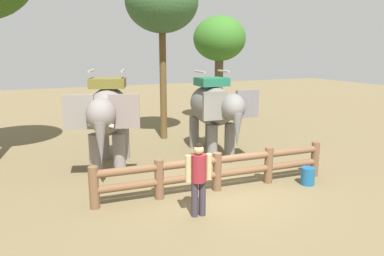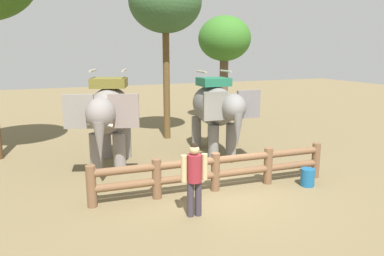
{
  "view_description": "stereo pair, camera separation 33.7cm",
  "coord_description": "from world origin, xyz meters",
  "px_view_note": "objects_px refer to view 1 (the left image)",
  "views": [
    {
      "loc": [
        -4.38,
        -8.25,
        3.76
      ],
      "look_at": [
        0.0,
        1.71,
        1.4
      ],
      "focal_mm": 34.02,
      "sensor_mm": 36.0,
      "label": 1
    },
    {
      "loc": [
        -4.07,
        -8.38,
        3.76
      ],
      "look_at": [
        0.0,
        1.71,
        1.4
      ],
      "focal_mm": 34.02,
      "sensor_mm": 36.0,
      "label": 2
    }
  ],
  "objects_px": {
    "tourist_woman_in_black": "(199,174)",
    "tree_back_center": "(162,3)",
    "elephant_center": "(214,108)",
    "log_fence": "(217,169)",
    "elephant_near_left": "(108,114)",
    "feed_bucket": "(308,176)",
    "tree_far_right": "(219,41)"
  },
  "relations": [
    {
      "from": "tree_far_right",
      "to": "tree_back_center",
      "type": "bearing_deg",
      "value": -148.0
    },
    {
      "from": "log_fence",
      "to": "elephant_near_left",
      "type": "bearing_deg",
      "value": 126.39
    },
    {
      "from": "tourist_woman_in_black",
      "to": "tree_far_right",
      "type": "relative_size",
      "value": 0.32
    },
    {
      "from": "log_fence",
      "to": "elephant_near_left",
      "type": "xyz_separation_m",
      "value": [
        -2.26,
        3.07,
        1.16
      ]
    },
    {
      "from": "elephant_near_left",
      "to": "tree_far_right",
      "type": "height_order",
      "value": "tree_far_right"
    },
    {
      "from": "log_fence",
      "to": "tree_back_center",
      "type": "distance_m",
      "value": 7.98
    },
    {
      "from": "elephant_center",
      "to": "feed_bucket",
      "type": "height_order",
      "value": "elephant_center"
    },
    {
      "from": "tree_back_center",
      "to": "feed_bucket",
      "type": "height_order",
      "value": "tree_back_center"
    },
    {
      "from": "tourist_woman_in_black",
      "to": "feed_bucket",
      "type": "bearing_deg",
      "value": 8.59
    },
    {
      "from": "elephant_center",
      "to": "tourist_woman_in_black",
      "type": "bearing_deg",
      "value": -120.94
    },
    {
      "from": "tourist_woman_in_black",
      "to": "tree_back_center",
      "type": "distance_m",
      "value": 8.89
    },
    {
      "from": "elephant_near_left",
      "to": "tourist_woman_in_black",
      "type": "height_order",
      "value": "elephant_near_left"
    },
    {
      "from": "tree_back_center",
      "to": "feed_bucket",
      "type": "bearing_deg",
      "value": -74.58
    },
    {
      "from": "elephant_near_left",
      "to": "elephant_center",
      "type": "relative_size",
      "value": 1.07
    },
    {
      "from": "tree_far_right",
      "to": "log_fence",
      "type": "bearing_deg",
      "value": -118.01
    },
    {
      "from": "log_fence",
      "to": "tree_far_right",
      "type": "xyz_separation_m",
      "value": [
        4.6,
        8.66,
        3.59
      ]
    },
    {
      "from": "tree_far_right",
      "to": "feed_bucket",
      "type": "height_order",
      "value": "tree_far_right"
    },
    {
      "from": "elephant_near_left",
      "to": "elephant_center",
      "type": "bearing_deg",
      "value": 1.96
    },
    {
      "from": "feed_bucket",
      "to": "elephant_near_left",
      "type": "bearing_deg",
      "value": 142.23
    },
    {
      "from": "log_fence",
      "to": "feed_bucket",
      "type": "distance_m",
      "value": 2.66
    },
    {
      "from": "log_fence",
      "to": "tourist_woman_in_black",
      "type": "height_order",
      "value": "tourist_woman_in_black"
    },
    {
      "from": "log_fence",
      "to": "elephant_near_left",
      "type": "relative_size",
      "value": 1.79
    },
    {
      "from": "elephant_center",
      "to": "tree_back_center",
      "type": "height_order",
      "value": "tree_back_center"
    },
    {
      "from": "elephant_center",
      "to": "tourist_woman_in_black",
      "type": "xyz_separation_m",
      "value": [
        -2.65,
        -4.42,
        -0.7
      ]
    },
    {
      "from": "tourist_woman_in_black",
      "to": "feed_bucket",
      "type": "xyz_separation_m",
      "value": [
        3.67,
        0.55,
        -0.75
      ]
    },
    {
      "from": "feed_bucket",
      "to": "tree_far_right",
      "type": "bearing_deg",
      "value": 77.59
    },
    {
      "from": "elephant_center",
      "to": "tree_back_center",
      "type": "distance_m",
      "value": 4.98
    },
    {
      "from": "log_fence",
      "to": "tree_back_center",
      "type": "height_order",
      "value": "tree_back_center"
    },
    {
      "from": "tourist_woman_in_black",
      "to": "tree_far_right",
      "type": "height_order",
      "value": "tree_far_right"
    },
    {
      "from": "tourist_woman_in_black",
      "to": "elephant_near_left",
      "type": "bearing_deg",
      "value": 105.03
    },
    {
      "from": "elephant_near_left",
      "to": "log_fence",
      "type": "bearing_deg",
      "value": -53.61
    },
    {
      "from": "log_fence",
      "to": "feed_bucket",
      "type": "xyz_separation_m",
      "value": [
        2.55,
        -0.66,
        -0.35
      ]
    }
  ]
}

